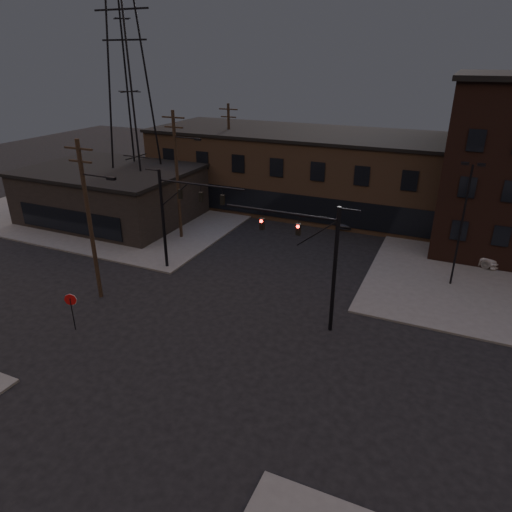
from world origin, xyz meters
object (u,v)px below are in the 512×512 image
Objects in this scene: traffic_signal_near at (317,254)px; car_crossing at (346,218)px; parked_car_lot_a at (422,230)px; stop_sign at (71,304)px; parked_car_lot_b at (470,252)px; traffic_signal_far at (176,210)px.

traffic_signal_near is 20.04m from car_crossing.
car_crossing is (-7.36, 0.91, -0.13)m from parked_car_lot_a.
stop_sign is (-13.36, -6.49, -3.09)m from traffic_signal_near.
parked_car_lot_b is at bearing 59.17° from traffic_signal_near.
traffic_signal_far reaches higher than car_crossing.
parked_car_lot_b reaches higher than car_crossing.
traffic_signal_far is 1.59× the size of parked_car_lot_b.
parked_car_lot_a is (4.65, 18.48, -4.11)m from traffic_signal_near.
stop_sign is at bearing 153.38° from parked_car_lot_b.
traffic_signal_near is 15.17m from stop_sign.
traffic_signal_near is at bearing 173.54° from parked_car_lot_a.
car_crossing is at bearing 90.61° from parked_car_lot_a.
traffic_signal_far is at bearing 137.92° from parked_car_lot_b.
parked_car_lot_b reaches higher than parked_car_lot_a.
traffic_signal_near is at bearing -16.17° from traffic_signal_far.
car_crossing is at bearing 59.48° from traffic_signal_far.
parked_car_lot_b is (8.80, 14.75, -4.05)m from traffic_signal_near.
parked_car_lot_a is at bearing 67.63° from parked_car_lot_b.
stop_sign reaches higher than parked_car_lot_a.
car_crossing is (10.65, 25.88, -1.14)m from stop_sign.
traffic_signal_far is 2.02× the size of parked_car_lot_a.
parked_car_lot_a is at bearing 41.85° from traffic_signal_far.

